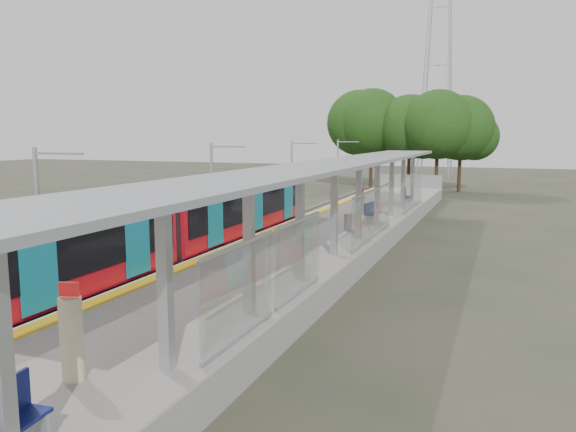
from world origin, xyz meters
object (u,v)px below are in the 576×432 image
object	(u,v)px
bench_mid	(371,212)
bench_far	(405,196)
info_pillar_far	(360,209)
litter_bin	(348,222)
train	(151,232)
info_pillar_near	(72,338)

from	to	relation	value
bench_mid	bench_far	size ratio (longest dim) A/B	1.00
bench_far	info_pillar_far	distance (m)	10.23
litter_bin	info_pillar_far	bearing A→B (deg)	87.45
train	info_pillar_near	distance (m)	11.14
info_pillar_near	litter_bin	xyz separation A→B (m)	(0.45, 18.95, -0.43)
bench_far	info_pillar_near	size ratio (longest dim) A/B	0.83
bench_mid	bench_far	bearing A→B (deg)	92.63
bench_far	info_pillar_near	world-z (taller)	info_pillar_near
bench_far	info_pillar_far	bearing A→B (deg)	-93.23
info_pillar_near	litter_bin	world-z (taller)	info_pillar_near
bench_mid	info_pillar_near	xyz separation A→B (m)	(-0.91, -22.14, 0.28)
bench_mid	info_pillar_far	distance (m)	1.28
train	litter_bin	bearing A→B (deg)	58.57
bench_far	litter_bin	size ratio (longest dim) A/B	1.90
litter_bin	bench_far	bearing A→B (deg)	86.15
train	bench_far	size ratio (longest dim) A/B	16.69
info_pillar_near	litter_bin	bearing A→B (deg)	72.80
bench_far	litter_bin	world-z (taller)	bench_far
litter_bin	bench_mid	bearing A→B (deg)	81.89
info_pillar_near	info_pillar_far	world-z (taller)	info_pillar_far
train	litter_bin	world-z (taller)	train
bench_mid	litter_bin	distance (m)	3.23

